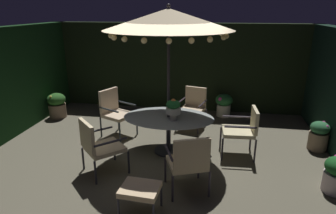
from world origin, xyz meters
name	(u,v)px	position (x,y,z in m)	size (l,w,h in m)	color
ground_plane	(157,159)	(0.00, 0.00, -0.01)	(7.23, 6.58, 0.02)	brown
hedge_backdrop_rear	(179,67)	(0.00, 3.14, 1.18)	(7.23, 0.30, 2.36)	black
patio_dining_table	(168,123)	(0.17, 0.36, 0.61)	(1.76, 1.25, 0.74)	#2B2B35
patio_umbrella	(169,20)	(0.17, 0.36, 2.54)	(2.32, 2.32, 2.81)	#2E292F
centerpiece_planter	(173,108)	(0.28, 0.21, 0.98)	(0.28, 0.28, 0.41)	beige
patio_chair_north	(115,110)	(-1.15, 0.97, 0.60)	(0.79, 0.78, 1.04)	#2A3135
patio_chair_northeast	(98,144)	(-0.87, -0.66, 0.56)	(0.87, 0.87, 0.99)	#2C2B34
patio_chair_east	(189,160)	(0.70, -0.97, 0.57)	(0.76, 0.74, 0.98)	#302A34
patio_chair_southeast	(244,128)	(1.60, 0.45, 0.57)	(0.66, 0.62, 0.96)	#302B34
patio_chair_south	(193,105)	(0.52, 1.76, 0.54)	(0.70, 0.75, 0.94)	#312A33
ottoman_footrest	(140,190)	(0.10, -1.54, 0.36)	(0.55, 0.47, 0.41)	#2A2A33
potted_plant_back_center	(224,104)	(1.26, 2.62, 0.33)	(0.45, 0.45, 0.60)	beige
potted_plant_right_near	(57,105)	(-3.03, 1.79, 0.34)	(0.46, 0.46, 0.65)	#7B624D
potted_plant_back_left	(319,135)	(3.13, 0.96, 0.31)	(0.37, 0.37, 0.60)	#826C54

